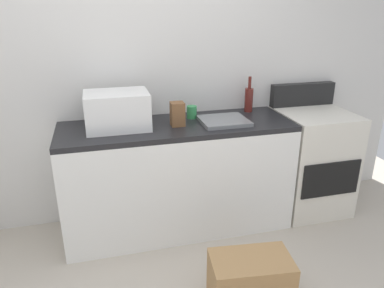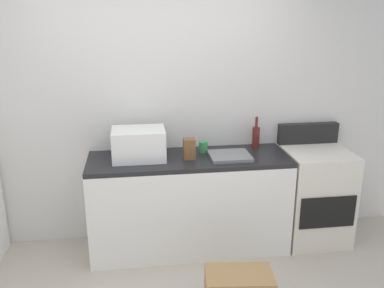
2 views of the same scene
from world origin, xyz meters
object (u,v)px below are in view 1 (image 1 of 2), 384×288
knife_block (177,114)px  cardboard_box_large (250,280)px  stove_oven (311,160)px  coffee_mug (192,112)px  microwave (117,110)px  wine_bottle (249,99)px

knife_block → cardboard_box_large: size_ratio=0.36×
cardboard_box_large → stove_oven: bearing=44.5°
stove_oven → coffee_mug: (-1.07, 0.12, 0.48)m
knife_block → cardboard_box_large: 1.27m
knife_block → microwave: bearing=172.7°
wine_bottle → knife_block: (-0.67, -0.22, -0.02)m
wine_bottle → microwave: bearing=-171.5°
microwave → knife_block: 0.45m
wine_bottle → coffee_mug: bearing=-173.0°
wine_bottle → stove_oven: bearing=-18.7°
microwave → cardboard_box_large: (0.68, -0.98, -0.87)m
microwave → stove_oven: bearing=-0.7°
wine_bottle → cardboard_box_large: bearing=-110.4°
knife_block → cardboard_box_large: knife_block is taller
cardboard_box_large → microwave: bearing=124.8°
microwave → coffee_mug: 0.61m
coffee_mug → knife_block: size_ratio=0.56×
microwave → wine_bottle: bearing=8.5°
stove_oven → microwave: size_ratio=2.39×
wine_bottle → cardboard_box_large: size_ratio=0.61×
coffee_mug → stove_oven: bearing=-6.6°
coffee_mug → knife_block: 0.22m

